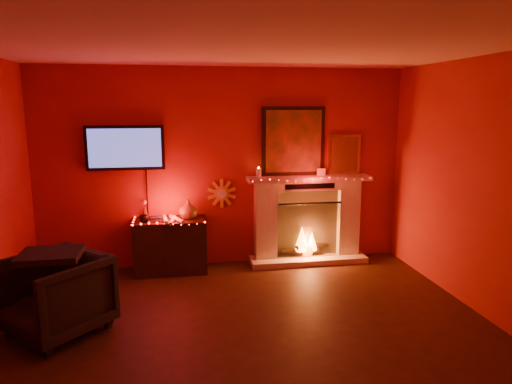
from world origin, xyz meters
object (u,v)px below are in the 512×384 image
Objects in this scene: tv at (125,148)px; console_table at (171,243)px; fireplace at (307,211)px; sunburst_clock at (222,193)px; armchair at (55,295)px.

tv is 1.38m from console_table.
sunburst_clock is (-1.19, 0.09, 0.28)m from fireplace.
console_table is at bearing -19.61° from tv.
sunburst_clock is 0.41× the size of console_table.
tv is at bearing 178.50° from fireplace.
tv is at bearing 116.44° from armchair.
sunburst_clock is at bearing 1.24° from tv.
tv is at bearing -178.76° from sunburst_clock.
sunburst_clock is at bearing 175.63° from fireplace.
fireplace is at bearing 72.90° from armchair.
fireplace is at bearing -4.37° from sunburst_clock.
tv reaches higher than armchair.
fireplace is 1.93m from console_table.
fireplace is 1.76× the size of tv.
tv is 1.45× the size of armchair.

